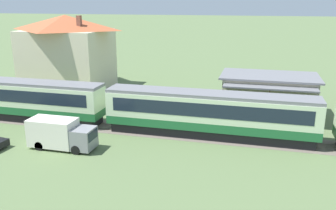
{
  "coord_description": "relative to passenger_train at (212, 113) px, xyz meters",
  "views": [
    {
      "loc": [
        -16.59,
        -30.21,
        12.32
      ],
      "look_at": [
        -24.75,
        0.93,
        2.89
      ],
      "focal_mm": 38.0,
      "sensor_mm": 36.0,
      "label": 1
    }
  ],
  "objects": [
    {
      "name": "station_house_terracotta_roof",
      "position": [
        -22.99,
        14.38,
        3.02
      ],
      "size": [
        12.25,
        9.8,
        10.5
      ],
      "color": "beige",
      "rests_on": "ground_plane"
    },
    {
      "name": "railway_track",
      "position": [
        6.14,
        0.0,
        -2.36
      ],
      "size": [
        149.12,
        3.6,
        0.04
      ],
      "color": "#665B51",
      "rests_on": "ground_plane"
    },
    {
      "name": "passenger_train",
      "position": [
        0.0,
        0.0,
        0.0
      ],
      "size": [
        103.04,
        2.92,
        4.27
      ],
      "color": "#1E6033",
      "rests_on": "ground_plane"
    },
    {
      "name": "delivery_truck_grey",
      "position": [
        -12.27,
        -6.04,
        -1.05
      ],
      "size": [
        5.81,
        2.11,
        2.59
      ],
      "color": "gray",
      "rests_on": "ground_plane"
    },
    {
      "name": "station_building",
      "position": [
        5.1,
        8.23,
        -0.05
      ],
      "size": [
        10.42,
        7.65,
        4.58
      ],
      "color": "#BCB293",
      "rests_on": "ground_plane"
    }
  ]
}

